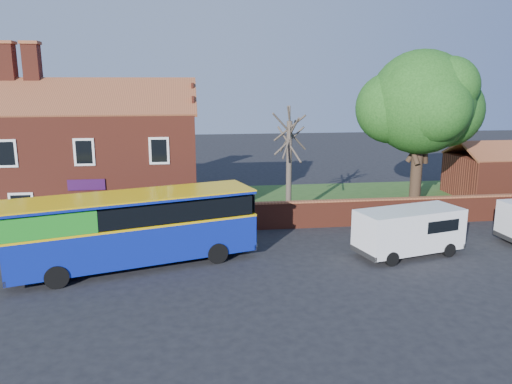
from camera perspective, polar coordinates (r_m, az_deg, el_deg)
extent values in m
plane|color=black|center=(22.02, -3.65, -9.77)|extent=(120.00, 120.00, 0.00)
cube|color=gray|center=(27.95, -19.06, -5.42)|extent=(18.00, 3.50, 0.12)
cube|color=slate|center=(26.32, -19.79, -6.57)|extent=(18.00, 0.15, 0.14)
cube|color=#426B28|center=(37.23, 15.21, -0.82)|extent=(26.00, 12.00, 0.04)
cube|color=maroon|center=(32.73, -17.54, 3.00)|extent=(12.00, 8.00, 6.50)
cube|color=brown|center=(30.37, -18.71, 10.30)|extent=(12.30, 4.08, 2.16)
cube|color=brown|center=(34.31, -17.46, 10.57)|extent=(12.30, 4.08, 2.16)
cube|color=maroon|center=(33.52, -26.58, 13.06)|extent=(0.90, 0.90, 2.20)
cube|color=maroon|center=(33.11, -24.23, 13.30)|extent=(0.90, 0.90, 2.20)
cube|color=black|center=(28.62, -19.05, 4.33)|extent=(1.10, 0.06, 1.50)
cube|color=#4C0F19|center=(29.26, -18.57, -2.47)|extent=(0.95, 0.04, 2.10)
cube|color=silver|center=(29.27, -18.57, -2.36)|extent=(1.20, 0.06, 2.30)
cube|color=#2D0C38|center=(28.88, -18.81, 0.79)|extent=(2.00, 0.06, 0.60)
cube|color=maroon|center=(31.79, 19.43, -2.02)|extent=(22.00, 0.30, 1.50)
cube|color=brown|center=(31.60, 19.54, -0.61)|extent=(22.00, 0.38, 0.10)
cube|color=maroon|center=(41.26, 26.94, 1.63)|extent=(8.00, 5.00, 3.00)
cube|color=brown|center=(41.99, 26.27, 4.70)|extent=(8.20, 2.56, 1.24)
cube|color=#0D2199|center=(23.65, -13.62, -5.28)|extent=(11.31, 5.79, 1.75)
cube|color=#E5B40C|center=(23.40, -13.73, -3.24)|extent=(11.33, 5.82, 0.10)
cube|color=black|center=(23.27, -13.80, -2.00)|extent=(10.89, 5.69, 0.87)
cube|color=green|center=(22.93, -22.72, -2.85)|extent=(4.38, 3.74, 0.93)
cube|color=#0D2199|center=(23.13, -13.87, -0.58)|extent=(11.31, 5.79, 0.14)
cube|color=#E5B40C|center=(23.11, -13.88, -0.39)|extent=(11.36, 5.84, 0.06)
cylinder|color=black|center=(22.35, -21.84, -8.99)|extent=(1.03, 0.55, 0.99)
cylinder|color=black|center=(24.78, -22.16, -6.91)|extent=(1.03, 0.55, 0.99)
cylinder|color=black|center=(23.57, -4.44, -6.97)|extent=(1.03, 0.55, 0.99)
cylinder|color=black|center=(25.89, -6.41, -5.20)|extent=(1.03, 0.55, 0.99)
cube|color=white|center=(25.46, 17.07, -4.09)|extent=(5.57, 3.30, 1.98)
cube|color=black|center=(26.88, 21.03, -2.82)|extent=(0.51, 1.74, 0.78)
cube|color=black|center=(27.35, 21.18, -5.19)|extent=(0.61, 2.05, 0.25)
cylinder|color=black|center=(24.03, 15.24, -7.38)|extent=(0.72, 0.38, 0.69)
cylinder|color=black|center=(25.53, 12.60, -6.05)|extent=(0.72, 0.38, 0.69)
cylinder|color=black|center=(26.10, 21.16, -6.20)|extent=(0.72, 0.38, 0.69)
cylinder|color=black|center=(27.49, 18.39, -5.05)|extent=(0.72, 0.38, 0.69)
cylinder|color=black|center=(30.35, 26.92, -4.17)|extent=(0.67, 0.25, 0.66)
cylinder|color=black|center=(35.12, 17.81, 1.78)|extent=(0.75, 0.75, 4.30)
sphere|color=#317323|center=(34.59, 18.36, 9.71)|extent=(6.73, 6.73, 6.73)
sphere|color=#317323|center=(35.84, 20.89, 8.71)|extent=(4.86, 4.86, 4.86)
sphere|color=#317323|center=(34.39, 15.21, 9.27)|extent=(4.68, 4.68, 4.68)
cylinder|color=#4C4238|center=(30.56, 3.78, 2.46)|extent=(0.34, 0.34, 6.03)
cylinder|color=#4C4238|center=(30.26, 3.84, 6.48)|extent=(0.35, 2.94, 2.37)
cylinder|color=#4C4238|center=(30.28, 3.84, 6.07)|extent=(1.53, 2.17, 2.17)
cylinder|color=#4C4238|center=(30.24, 3.85, 6.88)|extent=(2.47, 1.13, 2.40)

